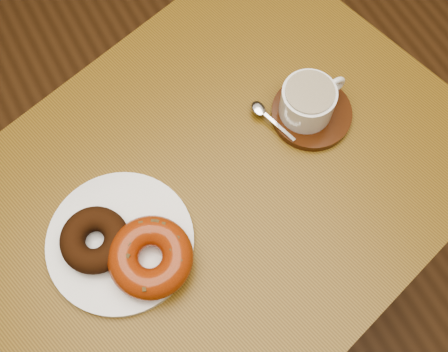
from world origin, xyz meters
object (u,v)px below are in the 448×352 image
cafe_table (214,211)px  coffee_cup (309,101)px  saucer (311,114)px  donut_plate (120,242)px

cafe_table → coffee_cup: bearing=-3.6°
saucer → cafe_table: bearing=-171.0°
cafe_table → donut_plate: size_ratio=4.34×
donut_plate → saucer: bearing=7.0°
cafe_table → donut_plate: 0.21m
donut_plate → coffee_cup: size_ratio=1.93×
cafe_table → coffee_cup: coffee_cup is taller
donut_plate → coffee_cup: coffee_cup is taller
donut_plate → coffee_cup: (0.36, 0.05, 0.04)m
coffee_cup → donut_plate: bearing=-174.3°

